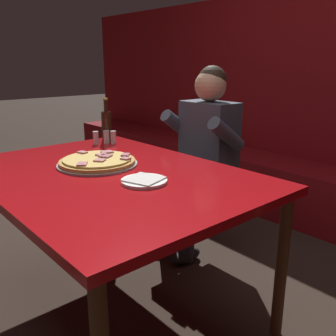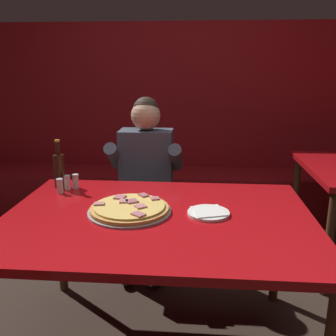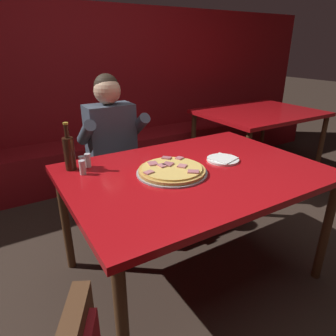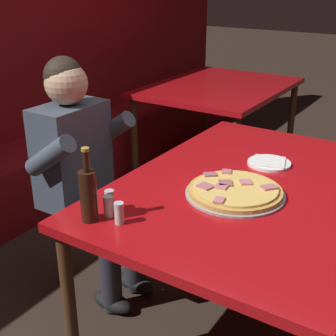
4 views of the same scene
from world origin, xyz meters
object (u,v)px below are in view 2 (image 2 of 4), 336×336
Objects in this scene: main_dining_table at (158,228)px; pizza at (130,209)px; plate_white_paper at (208,213)px; shaker_red_pepper_flakes at (60,187)px; diner_seated_blue_shirt at (145,178)px; shaker_black_pepper at (76,182)px; beer_bottle at (59,169)px; shaker_oregano at (67,183)px.

main_dining_table is 0.17m from pizza.
plate_white_paper is (0.25, 0.03, 0.08)m from main_dining_table.
plate_white_paper is 2.44× the size of shaker_red_pepper_flakes.
diner_seated_blue_shirt is at bearing 92.59° from pizza.
shaker_black_pepper is at bearing 57.23° from shaker_red_pepper_flakes.
shaker_red_pepper_flakes is (-0.45, 0.26, 0.02)m from pizza.
beer_bottle is (-0.64, 0.40, 0.18)m from main_dining_table.
shaker_black_pepper reaches higher than plate_white_paper.
shaker_red_pepper_flakes reaches higher than pizza.
shaker_black_pepper is (0.04, 0.03, 0.00)m from shaker_oregano.
main_dining_table is at bearing -31.57° from shaker_oregano.
shaker_black_pepper is 0.11m from shaker_red_pepper_flakes.
beer_bottle reaches higher than main_dining_table.
shaker_black_pepper reaches higher than pizza.
plate_white_paper is at bearing -16.68° from shaker_red_pepper_flakes.
diner_seated_blue_shirt reaches higher than shaker_black_pepper.
plate_white_paper is 2.44× the size of shaker_oregano.
shaker_oregano is at bearing 142.96° from pizza.
shaker_oregano is 1.00× the size of shaker_red_pepper_flakes.
main_dining_table is 0.86m from diner_seated_blue_shirt.
shaker_oregano is at bearing -35.19° from beer_bottle.
pizza is at bearing -42.16° from shaker_black_pepper.
plate_white_paper is 0.92m from diner_seated_blue_shirt.
pizza is 0.62m from beer_bottle.
diner_seated_blue_shirt is at bearing 50.60° from shaker_oregano.
pizza is 0.33× the size of diner_seated_blue_shirt.
main_dining_table is 3.64× the size of pizza.
shaker_red_pepper_flakes is at bearing 163.32° from plate_white_paper.
shaker_oregano is (-0.43, 0.33, 0.02)m from pizza.
shaker_oregano is at bearing 148.43° from main_dining_table.
plate_white_paper is at bearing 0.59° from pizza.
plate_white_paper is 0.97m from beer_bottle.
shaker_black_pepper is at bearing 32.62° from shaker_oregano.
plate_white_paper is at bearing -24.00° from shaker_black_pepper.
shaker_oregano is at bearing 74.26° from shaker_red_pepper_flakes.
main_dining_table is 0.67m from shaker_black_pepper.
plate_white_paper is 0.72× the size of beer_bottle.
plate_white_paper reaches higher than main_dining_table.
shaker_red_pepper_flakes reaches higher than main_dining_table.
beer_bottle is (-0.89, 0.37, 0.10)m from plate_white_paper.
pizza is 4.89× the size of shaker_black_pepper.
diner_seated_blue_shirt is (0.40, 0.48, -0.11)m from shaker_oregano.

